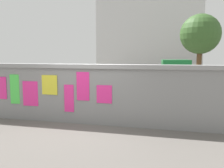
{
  "coord_description": "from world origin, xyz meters",
  "views": [
    {
      "loc": [
        2.3,
        -6.52,
        2.02
      ],
      "look_at": [
        0.34,
        1.67,
        1.01
      ],
      "focal_mm": 37.3,
      "sensor_mm": 36.0,
      "label": 1
    }
  ],
  "objects": [
    {
      "name": "poster_wall",
      "position": [
        -0.01,
        -0.0,
        0.92
      ],
      "size": [
        8.24,
        0.42,
        1.78
      ],
      "color": "gray",
      "rests_on": "ground"
    },
    {
      "name": "bicycle_near",
      "position": [
        -1.05,
        2.17,
        0.36
      ],
      "size": [
        1.68,
        0.51,
        0.95
      ],
      "color": "black",
      "rests_on": "ground"
    },
    {
      "name": "building_background",
      "position": [
        0.21,
        20.49,
        4.64
      ],
      "size": [
        11.05,
        6.46,
        9.24
      ],
      "color": "silver",
      "rests_on": "ground"
    },
    {
      "name": "tree_roadside",
      "position": [
        4.58,
        11.96,
        3.59
      ],
      "size": [
        2.93,
        2.93,
        5.09
      ],
      "color": "brown",
      "rests_on": "ground"
    },
    {
      "name": "auto_rickshaw_truck",
      "position": [
        1.66,
        4.48,
        0.9
      ],
      "size": [
        3.7,
        1.76,
        1.85
      ],
      "color": "black",
      "rests_on": "ground"
    },
    {
      "name": "motorcycle",
      "position": [
        -3.15,
        1.59,
        0.46
      ],
      "size": [
        1.9,
        0.56,
        0.87
      ],
      "color": "black",
      "rests_on": "ground"
    },
    {
      "name": "person_walking",
      "position": [
        2.65,
        0.85,
        0.99
      ],
      "size": [
        0.4,
        0.4,
        1.62
      ],
      "color": "#D83F72",
      "rests_on": "ground"
    },
    {
      "name": "ground",
      "position": [
        0.0,
        8.0,
        0.0
      ],
      "size": [
        60.0,
        60.0,
        0.0
      ],
      "primitive_type": "plane",
      "color": "#605B56"
    },
    {
      "name": "bicycle_far",
      "position": [
        0.98,
        1.39,
        0.36
      ],
      "size": [
        1.71,
        0.44,
        0.95
      ],
      "color": "black",
      "rests_on": "ground"
    }
  ]
}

